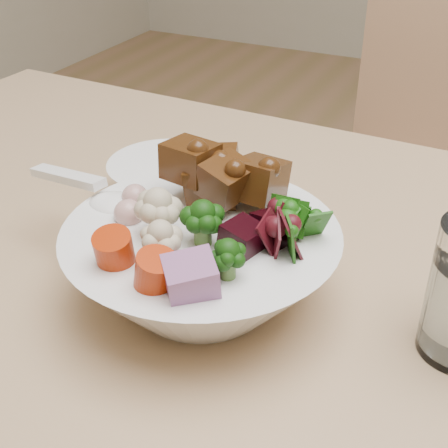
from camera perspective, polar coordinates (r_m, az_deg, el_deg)
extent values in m
cube|color=tan|center=(0.51, 15.01, -15.04)|extent=(1.58, 0.92, 0.04)
cylinder|color=tan|center=(1.26, -14.60, -4.74)|extent=(0.06, 0.06, 0.69)
cube|color=tan|center=(1.11, 15.90, -3.17)|extent=(0.52, 0.52, 0.04)
cylinder|color=tan|center=(1.21, 2.30, -13.35)|extent=(0.03, 0.03, 0.44)
cylinder|color=tan|center=(1.44, 11.26, -5.24)|extent=(0.03, 0.03, 0.44)
sphere|color=black|center=(0.50, -1.94, -0.52)|extent=(0.04, 0.04, 0.04)
sphere|color=beige|center=(0.51, -5.97, 0.39)|extent=(0.04, 0.04, 0.04)
cube|color=black|center=(0.51, 4.59, -0.57)|extent=(0.04, 0.04, 0.03)
cube|color=#8D5587|center=(0.45, -3.03, -5.12)|extent=(0.05, 0.05, 0.04)
cylinder|color=#B32504|center=(0.48, -9.99, -2.53)|extent=(0.04, 0.04, 0.03)
sphere|color=tan|center=(0.54, -8.74, 0.95)|extent=(0.03, 0.03, 0.03)
ellipsoid|color=white|center=(0.57, -9.94, 1.71)|extent=(0.06, 0.05, 0.02)
cube|color=white|center=(0.61, -14.15, 4.20)|extent=(0.10, 0.04, 0.02)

